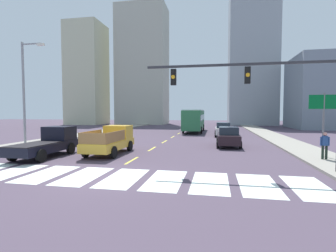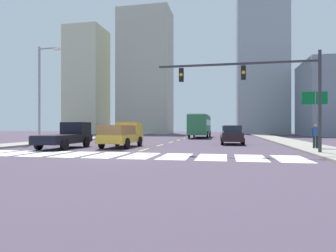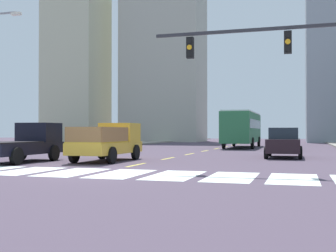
# 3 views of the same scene
# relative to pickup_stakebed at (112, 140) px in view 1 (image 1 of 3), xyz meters

# --- Properties ---
(ground_plane) EXTENTS (160.00, 160.00, 0.00)m
(ground_plane) POSITION_rel_pickup_stakebed_xyz_m (2.35, -6.39, -0.94)
(ground_plane) COLOR #493C4C
(sidewalk_right) EXTENTS (3.06, 110.00, 0.15)m
(sidewalk_right) POSITION_rel_pickup_stakebed_xyz_m (14.16, 11.61, -0.86)
(sidewalk_right) COLOR gray
(sidewalk_right) RESTS_ON ground
(sidewalk_left) EXTENTS (3.06, 110.00, 0.15)m
(sidewalk_left) POSITION_rel_pickup_stakebed_xyz_m (-9.45, 11.61, -0.86)
(sidewalk_left) COLOR gray
(sidewalk_left) RESTS_ON ground
(crosswalk_stripe_2) EXTENTS (1.55, 3.48, 0.01)m
(crosswalk_stripe_2) POSITION_rel_pickup_stakebed_xyz_m (-2.53, -6.39, -0.93)
(crosswalk_stripe_2) COLOR silver
(crosswalk_stripe_2) RESTS_ON ground
(crosswalk_stripe_3) EXTENTS (1.55, 3.48, 0.01)m
(crosswalk_stripe_3) POSITION_rel_pickup_stakebed_xyz_m (-0.58, -6.39, -0.93)
(crosswalk_stripe_3) COLOR silver
(crosswalk_stripe_3) RESTS_ON ground
(crosswalk_stripe_4) EXTENTS (1.55, 3.48, 0.01)m
(crosswalk_stripe_4) POSITION_rel_pickup_stakebed_xyz_m (1.38, -6.39, -0.93)
(crosswalk_stripe_4) COLOR silver
(crosswalk_stripe_4) RESTS_ON ground
(crosswalk_stripe_5) EXTENTS (1.55, 3.48, 0.01)m
(crosswalk_stripe_5) POSITION_rel_pickup_stakebed_xyz_m (3.33, -6.39, -0.93)
(crosswalk_stripe_5) COLOR silver
(crosswalk_stripe_5) RESTS_ON ground
(crosswalk_stripe_6) EXTENTS (1.55, 3.48, 0.01)m
(crosswalk_stripe_6) POSITION_rel_pickup_stakebed_xyz_m (5.29, -6.39, -0.93)
(crosswalk_stripe_6) COLOR silver
(crosswalk_stripe_6) RESTS_ON ground
(crosswalk_stripe_7) EXTENTS (1.55, 3.48, 0.01)m
(crosswalk_stripe_7) POSITION_rel_pickup_stakebed_xyz_m (7.24, -6.39, -0.93)
(crosswalk_stripe_7) COLOR silver
(crosswalk_stripe_7) RESTS_ON ground
(crosswalk_stripe_8) EXTENTS (1.55, 3.48, 0.01)m
(crosswalk_stripe_8) POSITION_rel_pickup_stakebed_xyz_m (9.20, -6.39, -0.93)
(crosswalk_stripe_8) COLOR silver
(crosswalk_stripe_8) RESTS_ON ground
(crosswalk_stripe_9) EXTENTS (1.55, 3.48, 0.01)m
(crosswalk_stripe_9) POSITION_rel_pickup_stakebed_xyz_m (11.15, -6.39, -0.93)
(crosswalk_stripe_9) COLOR silver
(crosswalk_stripe_9) RESTS_ON ground
(lane_dash_0) EXTENTS (0.16, 2.40, 0.01)m
(lane_dash_0) POSITION_rel_pickup_stakebed_xyz_m (2.35, -2.39, -0.93)
(lane_dash_0) COLOR gold
(lane_dash_0) RESTS_ON ground
(lane_dash_1) EXTENTS (0.16, 2.40, 0.01)m
(lane_dash_1) POSITION_rel_pickup_stakebed_xyz_m (2.35, 2.61, -0.93)
(lane_dash_1) COLOR gold
(lane_dash_1) RESTS_ON ground
(lane_dash_2) EXTENTS (0.16, 2.40, 0.01)m
(lane_dash_2) POSITION_rel_pickup_stakebed_xyz_m (2.35, 7.61, -0.93)
(lane_dash_2) COLOR gold
(lane_dash_2) RESTS_ON ground
(lane_dash_3) EXTENTS (0.16, 2.40, 0.01)m
(lane_dash_3) POSITION_rel_pickup_stakebed_xyz_m (2.35, 12.61, -0.93)
(lane_dash_3) COLOR gold
(lane_dash_3) RESTS_ON ground
(lane_dash_4) EXTENTS (0.16, 2.40, 0.01)m
(lane_dash_4) POSITION_rel_pickup_stakebed_xyz_m (2.35, 17.61, -0.93)
(lane_dash_4) COLOR gold
(lane_dash_4) RESTS_ON ground
(lane_dash_5) EXTENTS (0.16, 2.40, 0.01)m
(lane_dash_5) POSITION_rel_pickup_stakebed_xyz_m (2.35, 22.61, -0.93)
(lane_dash_5) COLOR gold
(lane_dash_5) RESTS_ON ground
(lane_dash_6) EXTENTS (0.16, 2.40, 0.01)m
(lane_dash_6) POSITION_rel_pickup_stakebed_xyz_m (2.35, 27.61, -0.93)
(lane_dash_6) COLOR gold
(lane_dash_6) RESTS_ON ground
(lane_dash_7) EXTENTS (0.16, 2.40, 0.01)m
(lane_dash_7) POSITION_rel_pickup_stakebed_xyz_m (2.35, 32.61, -0.93)
(lane_dash_7) COLOR gold
(lane_dash_7) RESTS_ON ground
(pickup_stakebed) EXTENTS (2.18, 5.20, 1.96)m
(pickup_stakebed) POSITION_rel_pickup_stakebed_xyz_m (0.00, 0.00, 0.00)
(pickup_stakebed) COLOR gold
(pickup_stakebed) RESTS_ON ground
(pickup_dark) EXTENTS (2.18, 5.20, 1.96)m
(pickup_dark) POSITION_rel_pickup_stakebed_xyz_m (-3.73, -1.95, -0.02)
(pickup_dark) COLOR black
(pickup_dark) RESTS_ON ground
(city_bus) EXTENTS (2.72, 10.80, 3.32)m
(city_bus) POSITION_rel_pickup_stakebed_xyz_m (4.23, 20.57, 1.02)
(city_bus) COLOR #2A6C41
(city_bus) RESTS_ON ground
(sedan_near_right) EXTENTS (2.02, 4.40, 1.72)m
(sedan_near_right) POSITION_rel_pickup_stakebed_xyz_m (8.53, 5.19, -0.08)
(sedan_near_right) COLOR black
(sedan_near_right) RESTS_ON ground
(sedan_far) EXTENTS (2.02, 4.40, 1.72)m
(sedan_far) POSITION_rel_pickup_stakebed_xyz_m (8.33, 14.31, -0.08)
(sedan_far) COLOR silver
(sedan_far) RESTS_ON ground
(traffic_signal_gantry) EXTENTS (9.51, 0.27, 6.00)m
(traffic_signal_gantry) POSITION_rel_pickup_stakebed_xyz_m (10.16, -3.89, 3.28)
(traffic_signal_gantry) COLOR #2D2D33
(traffic_signal_gantry) RESTS_ON ground
(direction_sign_green) EXTENTS (1.70, 0.12, 4.20)m
(direction_sign_green) POSITION_rel_pickup_stakebed_xyz_m (14.15, 0.40, 2.10)
(direction_sign_green) COLOR slate
(direction_sign_green) RESTS_ON ground
(streetlight_left) EXTENTS (2.20, 0.28, 9.00)m
(streetlight_left) POSITION_rel_pickup_stakebed_xyz_m (-8.79, 2.00, 4.03)
(streetlight_left) COLOR gray
(streetlight_left) RESTS_ON ground
(pedestrian_waiting) EXTENTS (0.53, 0.34, 1.64)m
(pedestrian_waiting) POSITION_rel_pickup_stakebed_xyz_m (13.93, -0.56, 0.18)
(pedestrian_waiting) COLOR black
(pedestrian_waiting) RESTS_ON sidewalk_right
(tower_tall_centre) EXTENTS (11.89, 7.84, 28.55)m
(tower_tall_centre) POSITION_rel_pickup_stakebed_xyz_m (-10.46, 43.08, 13.34)
(tower_tall_centre) COLOR #ADAD9C
(tower_tall_centre) RESTS_ON ground
(block_mid_left) EXTENTS (8.20, 8.01, 24.24)m
(block_mid_left) POSITION_rel_pickup_stakebed_xyz_m (-23.60, 39.82, 11.19)
(block_mid_left) COLOR beige
(block_mid_left) RESTS_ON ground
(block_mid_right) EXTENTS (7.04, 11.80, 13.01)m
(block_mid_right) POSITION_rel_pickup_stakebed_xyz_m (24.80, 33.22, 5.57)
(block_mid_right) COLOR gray
(block_mid_right) RESTS_ON ground
(block_low_left) EXTENTS (10.47, 10.28, 35.18)m
(block_low_left) POSITION_rel_pickup_stakebed_xyz_m (15.55, 44.85, 16.66)
(block_low_left) COLOR #939BA2
(block_low_left) RESTS_ON ground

